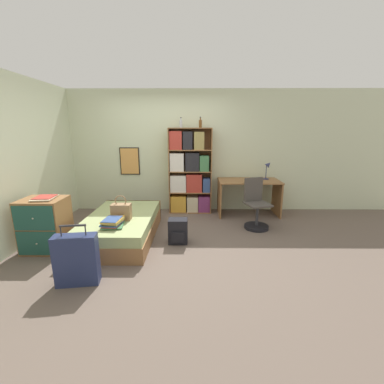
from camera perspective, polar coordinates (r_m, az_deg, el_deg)
The scene contains 16 objects.
ground_plane at distance 4.43m, azimuth -6.84°, elevation -10.03°, with size 14.00×14.00×0.00m, color #66564C.
wall_back at distance 5.70m, azimuth -5.17°, elevation 8.88°, with size 10.00×0.09×2.60m.
wall_left at distance 4.86m, azimuth -33.35°, elevation 5.86°, with size 0.06×10.00×2.60m.
bed at distance 4.50m, azimuth -15.35°, elevation -7.32°, with size 1.08×1.84×0.40m.
handbag at distance 4.17m, azimuth -15.44°, elevation -4.17°, with size 0.30×0.16×0.39m.
book_stack_on_bed at distance 3.94m, azimuth -17.19°, elevation -6.49°, with size 0.33×0.38×0.12m.
suitcase at distance 3.36m, azimuth -24.26°, elevation -13.57°, with size 0.50×0.25×0.74m.
dresser at distance 4.43m, azimuth -29.81°, elevation -6.30°, with size 0.61×0.53×0.79m.
magazine_pile_on_dresser at distance 4.31m, azimuth -29.90°, elevation -1.10°, with size 0.31×0.38×0.04m.
bookcase at distance 5.51m, azimuth -0.64°, elevation 4.14°, with size 0.91×0.32×1.81m.
bottle_green at distance 5.45m, azimuth -2.48°, elevation 14.93°, with size 0.06×0.06×0.21m.
bottle_brown at distance 5.42m, azimuth 1.87°, elevation 14.97°, with size 0.06×0.06×0.21m.
desk at distance 5.53m, azimuth 12.44°, elevation 0.31°, with size 1.26×0.68×0.75m.
desk_lamp at distance 5.65m, azimuth 16.52°, elevation 5.31°, with size 0.18×0.13×0.39m.
desk_chair at distance 4.87m, azimuth 13.99°, elevation -4.30°, with size 0.50×0.50×0.92m.
backpack at distance 4.15m, azimuth -3.13°, elevation -8.69°, with size 0.30×0.25×0.40m.
Camera 1 is at (0.56, -4.02, 1.78)m, focal length 24.00 mm.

